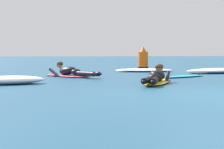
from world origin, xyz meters
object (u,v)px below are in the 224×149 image
at_px(surfer_near, 156,78).
at_px(channel_marker_buoy, 143,60).
at_px(surfer_far, 71,73).
at_px(drifting_surfboard, 182,76).

height_order(surfer_near, channel_marker_buoy, channel_marker_buoy).
bearing_deg(channel_marker_buoy, surfer_far, -124.61).
distance_m(surfer_near, surfer_far, 3.85).
relative_size(surfer_near, channel_marker_buoy, 2.51).
xyz_separation_m(surfer_near, channel_marker_buoy, (2.10, 9.05, 0.28)).
bearing_deg(drifting_surfboard, surfer_near, -122.06).
relative_size(surfer_far, drifting_surfboard, 1.09).
bearing_deg(channel_marker_buoy, surfer_near, -103.05).
bearing_deg(surfer_far, drifting_surfboard, -12.88).
bearing_deg(surfer_far, surfer_near, -62.06).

